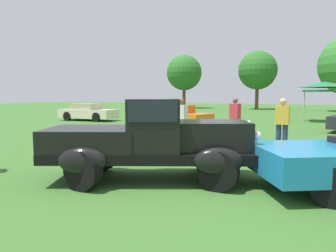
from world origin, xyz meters
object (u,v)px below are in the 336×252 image
(show_car_cream, at_px, (88,112))
(spectator_near_truck, at_px, (181,121))
(feature_pickup_truck, at_px, (151,139))
(canopy_tent_left_field, at_px, (325,86))
(spectator_far_side, at_px, (282,123))
(show_car_orange, at_px, (177,116))
(spectator_by_row, at_px, (235,117))

(show_car_cream, height_order, spectator_near_truck, spectator_near_truck)
(feature_pickup_truck, height_order, canopy_tent_left_field, canopy_tent_left_field)
(spectator_far_side, bearing_deg, spectator_near_truck, -166.18)
(show_car_orange, relative_size, spectator_by_row, 2.49)
(show_car_cream, xyz_separation_m, spectator_far_side, (13.47, -6.33, 0.31))
(show_car_cream, distance_m, spectator_far_side, 14.89)
(spectator_near_truck, relative_size, canopy_tent_left_field, 0.62)
(show_car_orange, relative_size, spectator_near_truck, 2.49)
(spectator_near_truck, height_order, spectator_far_side, same)
(spectator_near_truck, height_order, spectator_by_row, same)
(show_car_cream, distance_m, show_car_orange, 7.52)
(spectator_by_row, bearing_deg, canopy_tent_left_field, 71.70)
(show_car_orange, distance_m, canopy_tent_left_field, 10.65)
(spectator_by_row, height_order, spectator_far_side, same)
(show_car_orange, bearing_deg, spectator_by_row, -41.33)
(show_car_orange, bearing_deg, canopy_tent_left_field, 42.81)
(show_car_cream, distance_m, spectator_near_truck, 12.52)
(feature_pickup_truck, relative_size, show_car_cream, 1.06)
(show_car_cream, xyz_separation_m, show_car_orange, (7.45, -1.01, -0.00))
(show_car_orange, height_order, spectator_by_row, spectator_by_row)
(show_car_cream, height_order, spectator_far_side, spectator_far_side)
(show_car_orange, height_order, canopy_tent_left_field, canopy_tent_left_field)
(show_car_cream, relative_size, show_car_orange, 1.00)
(spectator_near_truck, relative_size, spectator_far_side, 1.00)
(feature_pickup_truck, relative_size, canopy_tent_left_field, 1.64)
(show_car_cream, bearing_deg, spectator_far_side, -25.15)
(feature_pickup_truck, xyz_separation_m, spectator_by_row, (0.32, 6.27, 0.05))
(spectator_far_side, bearing_deg, show_car_orange, 138.57)
(show_car_cream, bearing_deg, feature_pickup_truck, -44.12)
(feature_pickup_truck, height_order, show_car_cream, feature_pickup_truck)
(canopy_tent_left_field, bearing_deg, spectator_by_row, -108.30)
(canopy_tent_left_field, bearing_deg, show_car_cream, -157.99)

